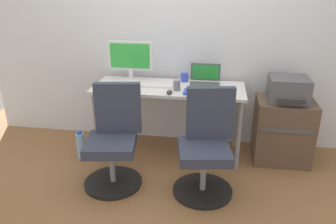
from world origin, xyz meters
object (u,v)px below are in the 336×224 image
office_chair_left (114,141)px  coffee_mug (184,77)px  water_bottle_on_floor (81,145)px  printer (288,89)px  open_laptop (205,80)px  side_cabinet (282,130)px  desktop_monitor (130,58)px  office_chair_right (206,147)px

office_chair_left → coffee_mug: office_chair_left is taller
office_chair_left → water_bottle_on_floor: size_ratio=3.03×
printer → open_laptop: (-0.83, 0.10, 0.03)m
water_bottle_on_floor → coffee_mug: bearing=25.0°
water_bottle_on_floor → side_cabinet: bearing=8.1°
water_bottle_on_floor → desktop_monitor: 1.07m
open_laptop → coffee_mug: 0.25m
side_cabinet → water_bottle_on_floor: (-2.11, -0.30, -0.19)m
printer → coffee_mug: 1.08m
printer → open_laptop: open_laptop is taller
side_cabinet → open_laptop: 0.96m
side_cabinet → office_chair_right: bearing=-138.8°
office_chair_left → open_laptop: open_laptop is taller
office_chair_right → desktop_monitor: bearing=137.3°
printer → coffee_mug: size_ratio=4.35×
open_laptop → coffee_mug: (-0.23, 0.10, -0.01)m
desktop_monitor → coffee_mug: desktop_monitor is taller
office_chair_right → printer: bearing=41.2°
open_laptop → office_chair_right: bearing=-85.3°
water_bottle_on_floor → coffee_mug: coffee_mug is taller
office_chair_left → water_bottle_on_floor: 0.68m
side_cabinet → office_chair_left: bearing=-157.3°
side_cabinet → open_laptop: size_ratio=2.14×
office_chair_right → open_laptop: 0.86m
office_chair_left → coffee_mug: (0.55, 0.86, 0.38)m
water_bottle_on_floor → open_laptop: size_ratio=1.00×
office_chair_left → printer: size_ratio=2.35×
side_cabinet → open_laptop: (-0.83, 0.09, 0.48)m
printer → open_laptop: bearing=173.5°
open_laptop → side_cabinet: bearing=-6.5°
side_cabinet → water_bottle_on_floor: size_ratio=2.14×
desktop_monitor → open_laptop: desktop_monitor is taller
office_chair_right → water_bottle_on_floor: office_chair_right is taller
office_chair_right → open_laptop: open_laptop is taller
office_chair_right → side_cabinet: office_chair_right is taller
printer → open_laptop: 0.84m
desktop_monitor → open_laptop: size_ratio=1.55×
desktop_monitor → coffee_mug: (0.58, 0.06, -0.20)m
desktop_monitor → coffee_mug: 0.62m
office_chair_left → office_chair_right: size_ratio=1.00×
printer → water_bottle_on_floor: size_ratio=1.29×
office_chair_right → printer: size_ratio=2.35×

